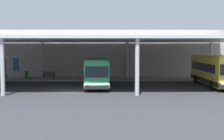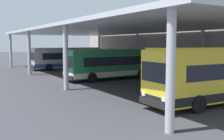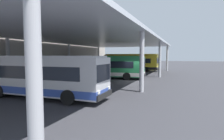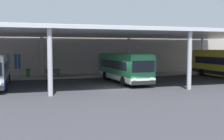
{
  "view_description": "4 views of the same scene",
  "coord_description": "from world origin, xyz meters",
  "px_view_note": "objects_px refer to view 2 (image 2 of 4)",
  "views": [
    {
      "loc": [
        3.62,
        -29.23,
        4.26
      ],
      "look_at": [
        3.9,
        2.62,
        2.0
      ],
      "focal_mm": 46.92,
      "sensor_mm": 36.0,
      "label": 1
    },
    {
      "loc": [
        26.94,
        -10.31,
        3.82
      ],
      "look_at": [
        5.75,
        2.11,
        1.38
      ],
      "focal_mm": 43.17,
      "sensor_mm": 36.0,
      "label": 2
    },
    {
      "loc": [
        -22.04,
        -5.98,
        3.15
      ],
      "look_at": [
        -0.91,
        2.35,
        1.43
      ],
      "focal_mm": 29.67,
      "sensor_mm": 36.0,
      "label": 3
    },
    {
      "loc": [
        -7.51,
        -24.13,
        3.68
      ],
      "look_at": [
        0.65,
        3.56,
        1.44
      ],
      "focal_mm": 43.73,
      "sensor_mm": 36.0,
      "label": 4
    }
  ],
  "objects_px": {
    "bus_nearest_bay": "(67,58)",
    "bus_middle_bay": "(224,74)",
    "trash_bin": "(121,64)",
    "bus_second_bay": "(113,64)",
    "banner_sign": "(112,55)",
    "bench_waiting": "(133,65)"
  },
  "relations": [
    {
      "from": "bus_nearest_bay",
      "to": "bus_second_bay",
      "type": "bearing_deg",
      "value": 0.64
    },
    {
      "from": "banner_sign",
      "to": "bus_nearest_bay",
      "type": "bearing_deg",
      "value": -105.65
    },
    {
      "from": "bus_nearest_bay",
      "to": "bench_waiting",
      "type": "relative_size",
      "value": 5.89
    },
    {
      "from": "bench_waiting",
      "to": "trash_bin",
      "type": "distance_m",
      "value": 3.08
    },
    {
      "from": "bus_middle_bay",
      "to": "bus_second_bay",
      "type": "bearing_deg",
      "value": -178.76
    },
    {
      "from": "bus_nearest_bay",
      "to": "banner_sign",
      "type": "relative_size",
      "value": 3.31
    },
    {
      "from": "bus_second_bay",
      "to": "trash_bin",
      "type": "xyz_separation_m",
      "value": [
        -10.18,
        7.39,
        -0.98
      ]
    },
    {
      "from": "bus_second_bay",
      "to": "bus_middle_bay",
      "type": "bearing_deg",
      "value": 1.24
    },
    {
      "from": "bus_nearest_bay",
      "to": "trash_bin",
      "type": "distance_m",
      "value": 8.2
    },
    {
      "from": "bus_second_bay",
      "to": "trash_bin",
      "type": "bearing_deg",
      "value": 144.02
    },
    {
      "from": "trash_bin",
      "to": "bus_second_bay",
      "type": "bearing_deg",
      "value": -35.98
    },
    {
      "from": "bench_waiting",
      "to": "trash_bin",
      "type": "relative_size",
      "value": 1.84
    },
    {
      "from": "bus_second_bay",
      "to": "banner_sign",
      "type": "xyz_separation_m",
      "value": [
        -11.37,
        6.61,
        0.32
      ]
    },
    {
      "from": "banner_sign",
      "to": "trash_bin",
      "type": "bearing_deg",
      "value": 33.39
    },
    {
      "from": "bench_waiting",
      "to": "banner_sign",
      "type": "relative_size",
      "value": 0.56
    },
    {
      "from": "trash_bin",
      "to": "bus_middle_bay",
      "type": "bearing_deg",
      "value": -16.64
    },
    {
      "from": "bus_nearest_bay",
      "to": "bus_middle_bay",
      "type": "bearing_deg",
      "value": 0.94
    },
    {
      "from": "bus_second_bay",
      "to": "banner_sign",
      "type": "bearing_deg",
      "value": 149.81
    },
    {
      "from": "bench_waiting",
      "to": "banner_sign",
      "type": "xyz_separation_m",
      "value": [
        -4.26,
        -0.88,
        1.32
      ]
    },
    {
      "from": "bus_second_bay",
      "to": "bus_middle_bay",
      "type": "xyz_separation_m",
      "value": [
        13.57,
        0.29,
        0.19
      ]
    },
    {
      "from": "bus_nearest_bay",
      "to": "bus_middle_bay",
      "type": "height_order",
      "value": "bus_middle_bay"
    },
    {
      "from": "bus_nearest_bay",
      "to": "bus_middle_bay",
      "type": "relative_size",
      "value": 0.93
    }
  ]
}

